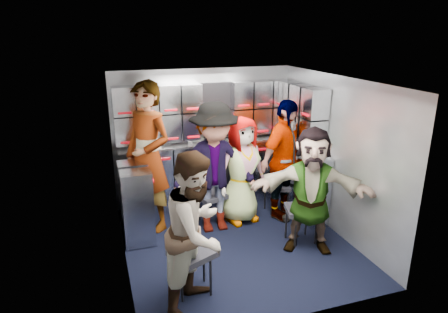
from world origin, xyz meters
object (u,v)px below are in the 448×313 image
object	(u,v)px
jump_seat_near_left	(193,255)
jump_seat_center	(237,191)
jump_seat_mid_right	(277,187)
jump_seat_near_right	(302,212)
attendant_arc_a	(196,231)
jump_seat_mid_left	(211,198)
attendant_standing	(148,157)
attendant_arc_c	(241,170)
attendant_arc_d	(284,160)
attendant_arc_e	(311,190)
attendant_arc_b	(214,168)

from	to	relation	value
jump_seat_near_left	jump_seat_center	bearing A→B (deg)	56.14
jump_seat_mid_right	jump_seat_near_right	size ratio (longest dim) A/B	0.96
attendant_arc_a	jump_seat_center	bearing A→B (deg)	9.11
jump_seat_mid_right	jump_seat_mid_left	bearing A→B (deg)	-176.80
jump_seat_near_left	attendant_standing	world-z (taller)	attendant_standing
attendant_arc_a	attendant_arc_c	bearing A→B (deg)	6.32
jump_seat_mid_right	attendant_arc_d	bearing A→B (deg)	-90.00
jump_seat_near_right	jump_seat_near_left	bearing A→B (deg)	-159.88
jump_seat_mid_left	jump_seat_near_right	xyz separation A→B (m)	(0.97, -0.86, 0.03)
jump_seat_mid_left	attendant_arc_d	bearing A→B (deg)	-6.55
attendant_arc_c	jump_seat_mid_right	bearing A→B (deg)	-2.86
jump_seat_near_right	attendant_arc_e	size ratio (longest dim) A/B	0.31
attendant_standing	attendant_arc_b	bearing A→B (deg)	30.31
jump_seat_center	attendant_arc_a	xyz separation A→B (m)	(-1.06, -1.76, 0.43)
jump_seat_near_right	attendant_arc_d	world-z (taller)	attendant_arc_d
attendant_arc_d	attendant_arc_e	size ratio (longest dim) A/B	1.11
attendant_arc_b	attendant_arc_e	world-z (taller)	attendant_arc_b
jump_seat_mid_left	jump_seat_center	bearing A→B (deg)	17.23
jump_seat_center	jump_seat_near_right	xyz separation A→B (m)	(0.53, -1.00, 0.04)
attendant_standing	attendant_arc_a	world-z (taller)	attendant_standing
jump_seat_mid_left	attendant_arc_e	distance (m)	1.48
attendant_arc_a	attendant_arc_b	size ratio (longest dim) A/B	0.90
attendant_arc_c	attendant_arc_d	size ratio (longest dim) A/B	0.88
jump_seat_near_right	attendant_arc_b	distance (m)	1.27
jump_seat_mid_left	attendant_standing	bearing A→B (deg)	169.09
attendant_arc_d	jump_seat_mid_right	bearing A→B (deg)	58.95
jump_seat_mid_left	attendant_arc_b	bearing A→B (deg)	-90.00
jump_seat_mid_left	attendant_standing	world-z (taller)	attendant_standing
jump_seat_near_left	attendant_arc_c	bearing A→B (deg)	52.87
jump_seat_mid_left	attendant_arc_c	xyz separation A→B (m)	(0.44, -0.04, 0.38)
jump_seat_mid_right	attendant_arc_b	size ratio (longest dim) A/B	0.26
jump_seat_near_right	jump_seat_mid_left	bearing A→B (deg)	138.20
jump_seat_center	attendant_arc_d	world-z (taller)	attendant_arc_d
jump_seat_mid_left	attendant_standing	distance (m)	1.05
jump_seat_mid_left	attendant_arc_e	xyz separation A→B (m)	(0.97, -1.04, 0.40)
jump_seat_mid_right	attendant_arc_a	distance (m)	2.41
jump_seat_mid_right	attendant_arc_e	distance (m)	1.18
jump_seat_mid_right	attendant_standing	size ratio (longest dim) A/B	0.23
jump_seat_near_left	attendant_arc_a	bearing A→B (deg)	-90.00
jump_seat_center	attendant_arc_e	distance (m)	1.36
jump_seat_near_right	attendant_arc_c	size ratio (longest dim) A/B	0.32
jump_seat_center	jump_seat_mid_right	xyz separation A→B (m)	(0.61, -0.08, 0.01)
attendant_arc_b	attendant_arc_d	size ratio (longest dim) A/B	1.02
jump_seat_near_left	attendant_arc_c	world-z (taller)	attendant_arc_c
jump_seat_center	attendant_arc_a	size ratio (longest dim) A/B	0.26
jump_seat_near_left	attendant_arc_a	distance (m)	0.41
attendant_arc_b	attendant_arc_c	distance (m)	0.48
jump_seat_mid_left	jump_seat_near_right	size ratio (longest dim) A/B	0.95
jump_seat_mid_right	attendant_arc_e	bearing A→B (deg)	-94.59
attendant_standing	attendant_arc_b	world-z (taller)	attendant_standing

